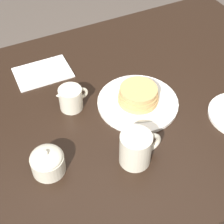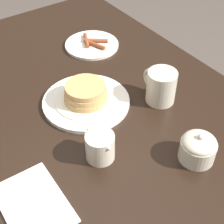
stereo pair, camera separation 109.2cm
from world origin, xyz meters
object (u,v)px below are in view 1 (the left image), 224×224
object	(u,v)px
pancake_plate	(138,99)
coffee_mug	(137,148)
napkin	(43,73)
sugar_bowl	(47,161)
creamer_pitcher	(71,98)

from	to	relation	value
pancake_plate	coffee_mug	size ratio (longest dim) A/B	2.13
napkin	sugar_bowl	bearing A→B (deg)	-105.78
creamer_pitcher	coffee_mug	bearing A→B (deg)	-72.51
sugar_bowl	coffee_mug	bearing A→B (deg)	-18.09
coffee_mug	sugar_bowl	world-z (taller)	coffee_mug
coffee_mug	creamer_pitcher	bearing A→B (deg)	107.49
creamer_pitcher	napkin	bearing A→B (deg)	98.44
pancake_plate	sugar_bowl	size ratio (longest dim) A/B	2.86
coffee_mug	napkin	distance (m)	0.49
pancake_plate	coffee_mug	distance (m)	0.22
coffee_mug	napkin	xyz separation A→B (m)	(-0.12, 0.47, -0.05)
pancake_plate	creamer_pitcher	bearing A→B (deg)	157.74
creamer_pitcher	napkin	size ratio (longest dim) A/B	0.56
creamer_pitcher	sugar_bowl	world-z (taller)	same
sugar_bowl	napkin	xyz separation A→B (m)	(0.11, 0.40, -0.04)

